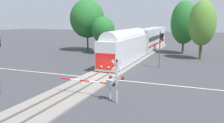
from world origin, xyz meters
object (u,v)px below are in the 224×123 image
object	(u,v)px
crossing_gate_near	(104,84)
oak_behind_train	(103,30)
traffic_signal_far_side	(161,44)
pine_left_background	(87,19)
oak_far_right	(202,23)
crossing_signal_mast	(117,76)
commuter_train	(141,41)
elm_centre_background	(184,23)

from	to	relation	value
crossing_gate_near	oak_behind_train	size ratio (longest dim) A/B	0.74
traffic_signal_far_side	pine_left_background	distance (m)	22.92
oak_behind_train	oak_far_right	xyz separation A→B (m)	(18.84, -0.08, 1.41)
traffic_signal_far_side	oak_far_right	world-z (taller)	oak_far_right
crossing_signal_mast	pine_left_background	distance (m)	34.32
crossing_signal_mast	oak_far_right	size ratio (longest dim) A/B	0.38
pine_left_background	crossing_gate_near	bearing A→B (deg)	-60.22
commuter_train	oak_far_right	bearing A→B (deg)	-5.42
oak_behind_train	traffic_signal_far_side	bearing A→B (deg)	-37.24
crossing_gate_near	elm_centre_background	distance (m)	32.13
elm_centre_background	oak_far_right	bearing A→B (deg)	-59.04
commuter_train	crossing_gate_near	world-z (taller)	commuter_train
traffic_signal_far_side	oak_far_right	bearing A→B (deg)	62.89
pine_left_background	oak_behind_train	bearing A→B (deg)	-28.40
commuter_train	crossing_signal_mast	bearing A→B (deg)	-79.40
commuter_train	elm_centre_background	world-z (taller)	elm_centre_background
commuter_train	traffic_signal_far_side	xyz separation A→B (m)	(5.95, -11.32, 0.83)
crossing_gate_near	oak_behind_train	bearing A→B (deg)	113.71
crossing_signal_mast	commuter_train	bearing A→B (deg)	100.60
crossing_signal_mast	traffic_signal_far_side	world-z (taller)	traffic_signal_far_side
oak_far_right	elm_centre_background	bearing A→B (deg)	120.96
crossing_signal_mast	pine_left_background	bearing A→B (deg)	121.38
crossing_signal_mast	elm_centre_background	bearing A→B (deg)	85.44
oak_behind_train	elm_centre_background	bearing A→B (deg)	20.71
oak_behind_train	elm_centre_background	distance (m)	16.44
commuter_train	crossing_gate_near	distance (m)	26.96
commuter_train	crossing_signal_mast	distance (m)	27.81
traffic_signal_far_side	pine_left_background	world-z (taller)	pine_left_background
crossing_gate_near	pine_left_background	distance (m)	33.19
traffic_signal_far_side	commuter_train	bearing A→B (deg)	117.74
elm_centre_background	oak_far_right	xyz separation A→B (m)	(3.52, -5.87, -0.00)
elm_centre_background	traffic_signal_far_side	bearing A→B (deg)	-96.11
commuter_train	crossing_signal_mast	world-z (taller)	commuter_train
crossing_gate_near	elm_centre_background	size ratio (longest dim) A/B	0.53
oak_far_right	pine_left_background	distance (m)	23.96
oak_behind_train	elm_centre_background	world-z (taller)	elm_centre_background
oak_behind_train	pine_left_background	distance (m)	6.03
traffic_signal_far_side	elm_centre_background	size ratio (longest dim) A/B	0.50
crossing_signal_mast	pine_left_background	size ratio (longest dim) A/B	0.34
oak_far_right	pine_left_background	xyz separation A→B (m)	(-23.79, 2.75, 0.77)
commuter_train	oak_behind_train	bearing A→B (deg)	-172.66
elm_centre_background	pine_left_background	xyz separation A→B (m)	(-20.27, -3.12, 0.76)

